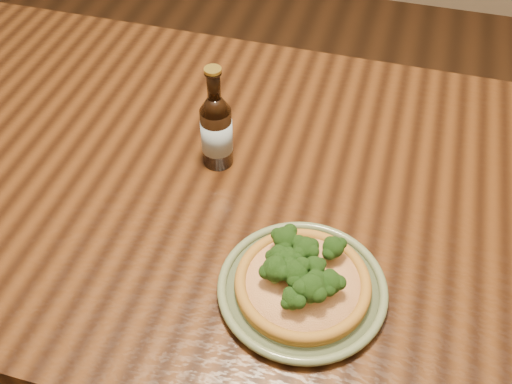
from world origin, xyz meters
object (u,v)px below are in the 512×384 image
(beer_bottle, at_px, (216,130))
(plate, at_px, (302,288))
(table, at_px, (232,213))
(pizza, at_px, (302,279))

(beer_bottle, bearing_deg, plate, -50.93)
(table, xyz_separation_m, beer_bottle, (-0.04, 0.04, 0.17))
(table, relative_size, plate, 6.13)
(table, xyz_separation_m, pizza, (0.18, -0.20, 0.12))
(pizza, height_order, beer_bottle, beer_bottle)
(table, bearing_deg, plate, -48.84)
(table, distance_m, beer_bottle, 0.18)
(pizza, bearing_deg, table, 131.11)
(pizza, xyz_separation_m, beer_bottle, (-0.21, 0.24, 0.05))
(table, bearing_deg, pizza, -48.89)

